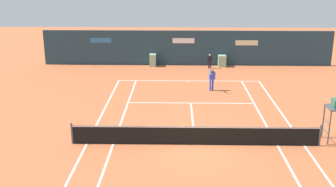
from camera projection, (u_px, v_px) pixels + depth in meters
ground_plane at (195, 140)px, 20.78m from camera, size 80.00×80.00×0.01m
tennis_net at (195, 135)px, 20.08m from camera, size 12.10×0.10×1.07m
sponsor_back_wall at (187, 48)px, 36.01m from camera, size 25.00×1.02×3.02m
player_on_baseline at (212, 77)px, 28.70m from camera, size 0.51×0.78×1.82m
ball_kid_right_post at (210, 60)px, 35.04m from camera, size 0.41×0.19×1.23m
tennis_ball_by_sideline at (151, 88)px, 29.55m from camera, size 0.07×0.07×0.07m
tennis_ball_near_service_line at (184, 126)px, 22.47m from camera, size 0.07×0.07×0.07m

